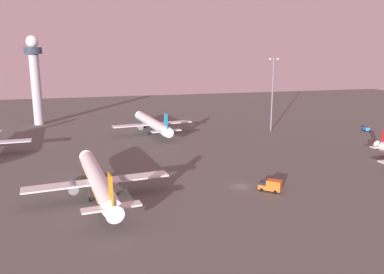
# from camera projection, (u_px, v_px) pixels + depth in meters

# --- Properties ---
(ground_plane) EXTENTS (416.00, 416.00, 0.00)m
(ground_plane) POSITION_uv_depth(u_px,v_px,m) (241.00, 187.00, 102.56)
(ground_plane) COLOR #56544F
(control_tower) EXTENTS (8.00, 8.00, 41.29)m
(control_tower) POSITION_uv_depth(u_px,v_px,m) (35.00, 74.00, 180.88)
(control_tower) COLOR #A8A8B2
(control_tower) RESTS_ON ground
(airplane_mid_apron) EXTENTS (34.83, 44.61, 11.45)m
(airplane_mid_apron) POSITION_uv_depth(u_px,v_px,m) (98.00, 180.00, 94.29)
(airplane_mid_apron) COLOR silver
(airplane_mid_apron) RESTS_ON ground
(airplane_far_stand) EXTENTS (34.35, 43.99, 11.29)m
(airplane_far_stand) POSITION_uv_depth(u_px,v_px,m) (153.00, 123.00, 165.98)
(airplane_far_stand) COLOR silver
(airplane_far_stand) RESTS_ON ground
(catering_truck) EXTENTS (5.79, 5.51, 3.05)m
(catering_truck) POSITION_uv_depth(u_px,v_px,m) (271.00, 185.00, 98.84)
(catering_truck) COLOR #D85919
(catering_truck) RESTS_ON ground
(maintenance_van) EXTENTS (3.03, 4.52, 2.25)m
(maintenance_van) POSITION_uv_depth(u_px,v_px,m) (366.00, 128.00, 171.11)
(maintenance_van) COLOR #3372BF
(maintenance_van) RESTS_ON ground
(apron_light_central) EXTENTS (4.80, 0.90, 31.69)m
(apron_light_central) POSITION_uv_depth(u_px,v_px,m) (272.00, 91.00, 167.54)
(apron_light_central) COLOR slate
(apron_light_central) RESTS_ON ground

